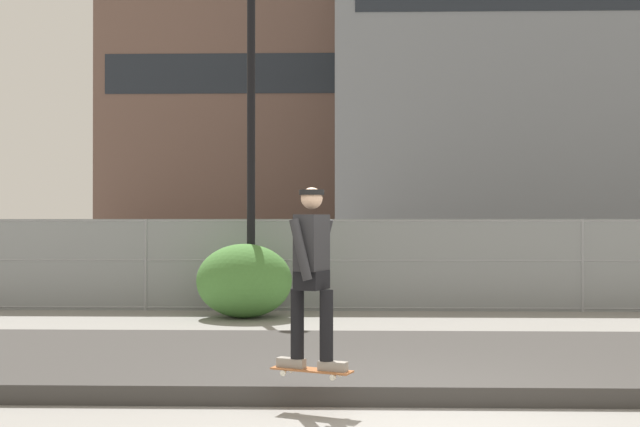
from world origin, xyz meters
The scene contains 10 objects.
ground_plane centered at (0.00, 0.00, 0.00)m, with size 120.00×120.00×0.00m, color gray.
gravel_berm centered at (0.00, 2.49, 0.10)m, with size 12.42×3.95×0.20m, color #3D3A38.
skateboard centered at (-0.72, 0.29, 0.41)m, with size 0.82×0.49×0.07m.
skater centered at (-0.72, 0.29, 1.41)m, with size 0.70×0.62×1.74m.
chain_fence centered at (0.00, 8.71, 0.93)m, with size 26.43×0.06×1.85m.
street_lamp centered at (-2.17, 7.98, 4.22)m, with size 0.44×0.44×6.77m.
parked_car_near centered at (-2.32, 12.17, 0.84)m, with size 4.40×1.96×1.66m.
library_building centered at (-6.43, 48.51, 8.78)m, with size 19.03×12.92×17.55m.
office_block centered at (11.61, 38.44, 10.57)m, with size 24.68×14.44×21.14m.
shrub_left centered at (-2.25, 7.55, 0.69)m, with size 1.80×1.47×1.39m.
Camera 1 is at (-0.44, -7.37, 1.87)m, focal length 44.82 mm.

